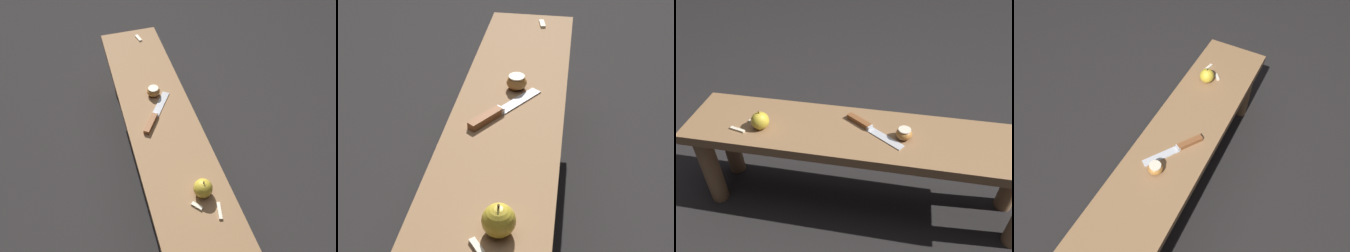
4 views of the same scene
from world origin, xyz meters
TOP-DOWN VIEW (x-y plane):
  - ground_plane at (0.00, 0.00)m, footprint 8.00×8.00m
  - wooden_bench at (0.00, 0.00)m, footprint 1.39×0.30m
  - knife at (-0.01, -0.03)m, footprint 0.23×0.17m
  - apple_whole at (0.39, 0.04)m, footprint 0.07×0.07m
  - apple_cut at (-0.15, 0.01)m, footprint 0.06×0.06m
  - apple_slice_center at (0.43, 0.01)m, footprint 0.04×0.04m
  - apple_slice_near_bowl at (0.47, 0.08)m, footprint 0.06×0.03m

SIDE VIEW (x-z plane):
  - ground_plane at x=0.00m, z-range 0.00..0.00m
  - wooden_bench at x=0.00m, z-range 0.12..0.53m
  - apple_slice_center at x=0.43m, z-range 0.41..0.42m
  - apple_slice_near_bowl at x=0.47m, z-range 0.41..0.42m
  - knife at x=-0.01m, z-range 0.41..0.43m
  - apple_cut at x=-0.15m, z-range 0.41..0.45m
  - apple_whole at x=0.39m, z-range 0.40..0.48m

